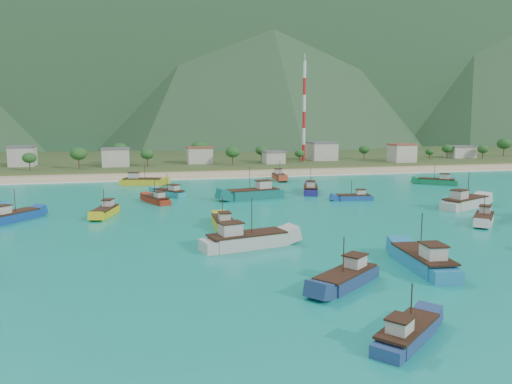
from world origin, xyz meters
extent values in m
plane|color=#0D8F79|center=(0.00, 0.00, 0.00)|extent=(600.00, 600.00, 0.00)
cube|color=beige|center=(0.00, 79.00, 0.00)|extent=(400.00, 18.00, 1.20)
cube|color=#385123|center=(0.00, 140.00, 0.00)|extent=(400.00, 110.00, 2.40)
cube|color=white|center=(0.00, 69.50, 0.00)|extent=(400.00, 2.50, 0.08)
cube|color=slate|center=(-150.00, 520.00, 130.00)|extent=(1400.00, 160.00, 260.00)
cube|color=#385942|center=(120.00, 400.00, 100.00)|extent=(1100.00, 160.00, 200.00)
cube|color=#284C2D|center=(-40.00, 300.00, 75.00)|extent=(800.00, 160.00, 150.00)
cone|color=#284C2D|center=(60.00, 300.00, 85.00)|extent=(280.00, 280.00, 170.00)
cone|color=#284C2D|center=(260.00, 300.00, 105.00)|extent=(280.00, 280.00, 210.00)
cube|color=beige|center=(-64.46, 110.43, 4.98)|extent=(8.34, 9.11, 6.76)
cube|color=beige|center=(-31.94, 100.87, 4.65)|extent=(9.32, 7.23, 6.09)
cube|color=beige|center=(-1.42, 105.75, 4.55)|extent=(9.14, 7.62, 5.90)
cube|color=beige|center=(25.87, 99.20, 3.73)|extent=(7.36, 7.42, 4.26)
cube|color=beige|center=(49.71, 110.04, 5.07)|extent=(10.31, 9.94, 6.94)
cube|color=beige|center=(76.78, 93.63, 4.92)|extent=(8.73, 7.76, 6.64)
cube|color=beige|center=(113.05, 107.21, 3.95)|extent=(10.94, 7.83, 4.69)
cylinder|color=red|center=(40.98, 108.00, 4.88)|extent=(1.20, 1.20, 6.56)
cylinder|color=white|center=(40.98, 108.00, 11.44)|extent=(1.20, 1.20, 6.56)
cylinder|color=red|center=(40.98, 108.00, 18.00)|extent=(1.20, 1.20, 6.56)
cylinder|color=white|center=(40.98, 108.00, 24.56)|extent=(1.20, 1.20, 6.56)
cylinder|color=red|center=(40.98, 108.00, 31.12)|extent=(1.20, 1.20, 6.56)
cylinder|color=white|center=(40.98, 108.00, 37.68)|extent=(1.20, 1.20, 6.56)
cube|color=teal|center=(-17.92, 36.74, 0.48)|extent=(7.89, 9.57, 1.76)
cube|color=beige|center=(-16.78, 35.11, 2.07)|extent=(2.71, 2.82, 1.43)
cylinder|color=#382114|center=(-18.23, 37.19, 3.34)|extent=(0.12, 0.12, 3.96)
cube|color=navy|center=(-4.35, -48.12, 0.40)|extent=(8.55, 7.50, 1.60)
cube|color=beige|center=(-5.77, -49.24, 1.86)|extent=(2.58, 2.51, 1.30)
cylinder|color=#382114|center=(-3.96, -47.81, 3.01)|extent=(0.12, 0.12, 3.61)
cube|color=#A73D23|center=(17.08, 61.47, 0.56)|extent=(4.23, 10.86, 1.93)
cube|color=beige|center=(17.31, 63.63, 2.31)|extent=(2.18, 2.60, 1.56)
cylinder|color=#382114|center=(17.01, 60.87, 3.69)|extent=(0.12, 0.12, 4.33)
cube|color=navy|center=(-47.31, 13.09, 0.57)|extent=(8.87, 10.42, 1.93)
cube|color=beige|center=(-48.61, 11.34, 2.32)|extent=(3.01, 3.10, 1.57)
cylinder|color=#382114|center=(-46.95, 13.58, 3.71)|extent=(0.12, 0.12, 4.35)
cube|color=navy|center=(16.75, 33.08, 0.60)|extent=(6.70, 11.44, 2.00)
cube|color=beige|center=(16.01, 30.96, 2.41)|extent=(2.73, 3.02, 1.62)
cylinder|color=#382114|center=(16.96, 33.67, 3.85)|extent=(0.12, 0.12, 4.50)
cube|color=#11635C|center=(0.63, 27.73, 0.83)|extent=(14.04, 6.67, 2.46)
cube|color=beige|center=(3.34, 28.30, 3.05)|extent=(3.51, 3.05, 2.00)
cylinder|color=#382114|center=(-0.12, 27.58, 4.82)|extent=(0.12, 0.12, 5.52)
cube|color=navy|center=(-3.60, -33.95, 0.53)|extent=(9.94, 8.54, 1.85)
cube|color=beige|center=(-1.94, -32.70, 2.20)|extent=(2.97, 2.88, 1.50)
cylinder|color=#382114|center=(-4.07, -34.30, 3.53)|extent=(0.12, 0.12, 4.17)
cube|color=gold|center=(-11.41, -0.81, 0.48)|extent=(3.22, 9.81, 1.77)
cube|color=beige|center=(-11.48, -2.80, 2.08)|extent=(1.86, 2.27, 1.44)
cylinder|color=#382114|center=(-11.39, -0.26, 3.35)|extent=(0.12, 0.12, 3.97)
cube|color=silver|center=(33.94, -8.68, 0.47)|extent=(8.50, 8.93, 1.73)
cube|color=beige|center=(35.26, -7.24, 2.03)|extent=(2.75, 2.77, 1.41)
cylinder|color=#382114|center=(33.58, -9.08, 3.28)|extent=(0.12, 0.12, 3.90)
cube|color=#147647|center=(56.83, 40.06, 0.57)|extent=(10.11, 9.31, 1.93)
cube|color=beige|center=(58.48, 38.64, 2.32)|extent=(3.10, 3.05, 1.57)
cylinder|color=#382114|center=(56.38, 40.45, 3.71)|extent=(0.12, 0.12, 4.35)
cube|color=beige|center=(40.76, 5.56, 0.78)|extent=(13.42, 9.00, 2.37)
cube|color=beige|center=(38.34, 4.43, 2.93)|extent=(3.69, 3.41, 1.92)
cylinder|color=#382114|center=(41.43, 5.88, 4.63)|extent=(0.12, 0.12, 5.33)
cube|color=#BCB7AB|center=(-10.45, -15.22, 0.75)|extent=(13.21, 6.49, 2.31)
cube|color=beige|center=(-12.99, -15.80, 2.85)|extent=(3.33, 2.91, 1.88)
cylinder|color=#382114|center=(-9.75, -15.06, 4.51)|extent=(0.12, 0.12, 5.19)
cube|color=maroon|center=(-21.39, 27.30, 0.44)|extent=(6.04, 9.55, 1.67)
cube|color=beige|center=(-20.67, 25.56, 1.96)|extent=(2.36, 2.58, 1.36)
cylinder|color=#382114|center=(-21.59, 27.79, 3.16)|extent=(0.12, 0.12, 3.77)
cube|color=teal|center=(8.17, -30.39, 0.71)|extent=(4.84, 12.50, 2.22)
cube|color=beige|center=(7.91, -32.87, 2.72)|extent=(2.51, 2.99, 1.80)
cylinder|color=#382114|center=(8.24, -29.70, 4.31)|extent=(0.12, 0.12, 4.99)
cube|color=gold|center=(-23.62, 58.87, 0.66)|extent=(12.14, 6.40, 2.12)
cube|color=beige|center=(-25.91, 59.50, 2.58)|extent=(3.12, 2.76, 1.72)
cylinder|color=#382114|center=(-22.98, 58.69, 4.10)|extent=(0.12, 0.12, 4.76)
cube|color=gold|center=(-31.46, 14.64, 0.46)|extent=(5.21, 9.91, 1.73)
cube|color=beige|center=(-30.95, 16.51, 2.03)|extent=(2.25, 2.54, 1.40)
cylinder|color=#382114|center=(-31.60, 14.12, 3.27)|extent=(0.12, 0.12, 3.89)
cube|color=#1C4994|center=(22.36, 20.29, 0.36)|extent=(8.59, 3.59, 1.52)
cube|color=beige|center=(24.05, 20.05, 1.73)|extent=(2.09, 1.77, 1.23)
cylinder|color=#382114|center=(21.89, 20.36, 2.82)|extent=(0.12, 0.12, 3.41)
camera|label=1|loc=(-25.87, -83.02, 18.16)|focal=35.00mm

